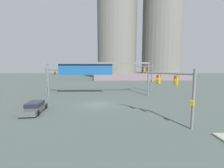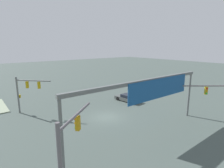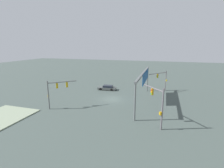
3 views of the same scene
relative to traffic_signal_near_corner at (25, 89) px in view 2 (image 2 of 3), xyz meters
name	(u,v)px [view 2 (image 2 of 3)]	position (x,y,z in m)	size (l,w,h in m)	color
ground_plane	(107,117)	(-8.08, 8.23, -3.58)	(187.12, 187.12, 0.00)	#46534E
traffic_signal_near_corner	(25,89)	(0.00, 0.00, 0.00)	(3.67, 4.22, 5.30)	slate
traffic_signal_opposite_side	(219,96)	(-18.07, 18.22, -0.07)	(5.00, 4.23, 5.13)	#635C5F
traffic_signal_cross_street	(68,151)	(2.12, 18.18, 0.22)	(3.99, 3.13, 5.92)	slate
overhead_sign_gantry	(150,89)	(-8.92, 14.83, 1.50)	(18.68, 0.43, 6.19)	slate
sedan_car_approaching	(128,98)	(-15.28, 4.71, -3.00)	(2.26, 4.80, 1.21)	#494E4C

